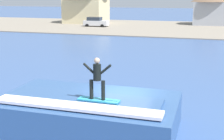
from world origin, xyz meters
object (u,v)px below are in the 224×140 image
object	(u,v)px
wave_crest	(88,113)
surfer	(97,76)
car_near_shore	(96,22)
house_with_chimney	(86,3)
surfboard	(99,100)
house_small_cottage	(210,7)

from	to	relation	value
wave_crest	surfer	xyz separation A→B (m)	(0.68, -0.68, 1.89)
wave_crest	car_near_shore	world-z (taller)	car_near_shore
surfer	house_with_chimney	distance (m)	54.26
surfboard	house_with_chimney	distance (m)	54.30
house_small_cottage	car_near_shore	bearing A→B (deg)	-154.20
wave_crest	house_small_cottage	xyz separation A→B (m)	(4.91, 52.52, 2.79)
car_near_shore	house_small_cottage	size ratio (longest dim) A/B	0.62
surfboard	house_with_chimney	size ratio (longest dim) A/B	0.18
house_with_chimney	surfboard	bearing A→B (deg)	-68.20
wave_crest	house_with_chimney	distance (m)	53.47
surfer	house_small_cottage	distance (m)	53.38
wave_crest	surfer	bearing A→B (deg)	-44.80
wave_crest	surfer	distance (m)	2.12
house_with_chimney	house_small_cottage	distance (m)	24.49
wave_crest	surfer	world-z (taller)	surfer
surfer	house_with_chimney	world-z (taller)	house_with_chimney
car_near_shore	house_with_chimney	distance (m)	8.74
wave_crest	surfboard	bearing A→B (deg)	-41.95
wave_crest	house_with_chimney	bearing A→B (deg)	111.33
surfboard	surfer	distance (m)	1.01
surfer	house_small_cottage	xyz separation A→B (m)	(4.23, 53.20, 0.90)
car_near_shore	house_small_cottage	bearing A→B (deg)	25.80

